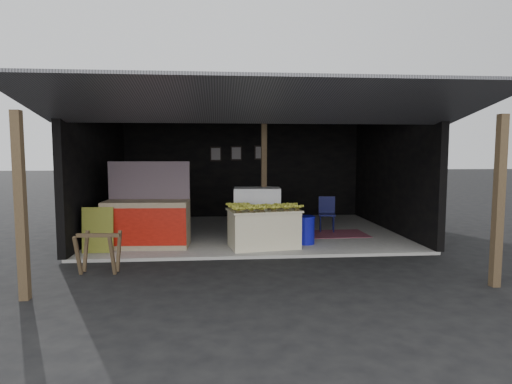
{
  "coord_description": "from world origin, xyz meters",
  "views": [
    {
      "loc": [
        -0.71,
        -7.68,
        1.96
      ],
      "look_at": [
        0.09,
        1.51,
        1.1
      ],
      "focal_mm": 30.0,
      "sensor_mm": 36.0,
      "label": 1
    }
  ],
  "objects": [
    {
      "name": "banana_pile",
      "position": [
        0.17,
        0.72,
        0.9
      ],
      "size": [
        1.39,
        0.97,
        0.15
      ],
      "primitive_type": null,
      "rotation": [
        0.0,
        0.0,
        0.17
      ],
      "color": "gold",
      "rests_on": "banana_table"
    },
    {
      "name": "sawhorse",
      "position": [
        -2.65,
        -0.73,
        0.42
      ],
      "size": [
        0.69,
        0.63,
        0.66
      ],
      "rotation": [
        0.0,
        0.0,
        -0.08
      ],
      "color": "brown",
      "rests_on": "ground"
    },
    {
      "name": "white_crate",
      "position": [
        0.12,
        1.65,
        0.62
      ],
      "size": [
        1.06,
        0.76,
        1.12
      ],
      "rotation": [
        0.0,
        0.0,
        -0.08
      ],
      "color": "white",
      "rests_on": "concrete_slab"
    },
    {
      "name": "neighbor_stall",
      "position": [
        -2.16,
        0.96,
        0.57
      ],
      "size": [
        1.69,
        0.82,
        1.71
      ],
      "rotation": [
        0.0,
        0.0,
        -0.05
      ],
      "color": "#998466",
      "rests_on": "concrete_slab"
    },
    {
      "name": "water_barrel",
      "position": [
        1.07,
        0.96,
        0.33
      ],
      "size": [
        0.37,
        0.37,
        0.55
      ],
      "primitive_type": "cylinder",
      "color": "#0E109D",
      "rests_on": "concrete_slab"
    },
    {
      "name": "green_signboard",
      "position": [
        -3.01,
        0.52,
        0.49
      ],
      "size": [
        0.58,
        0.13,
        0.87
      ],
      "primitive_type": "cube",
      "rotation": [
        -0.11,
        0.0,
        0.0
      ],
      "color": "black",
      "rests_on": "concrete_slab"
    },
    {
      "name": "plastic_chair",
      "position": [
        1.88,
        2.36,
        0.55
      ],
      "size": [
        0.47,
        0.47,
        0.83
      ],
      "rotation": [
        0.0,
        0.0,
        -0.21
      ],
      "color": "#0A0C3B",
      "rests_on": "concrete_slab"
    },
    {
      "name": "shophouse",
      "position": [
        0.0,
        2.82,
        2.1
      ],
      "size": [
        7.4,
        7.29,
        3.02
      ],
      "color": "black",
      "rests_on": "ground"
    },
    {
      "name": "picture_frames",
      "position": [
        -0.17,
        4.89,
        1.93
      ],
      "size": [
        1.62,
        0.04,
        0.46
      ],
      "color": "black",
      "rests_on": "shophouse"
    },
    {
      "name": "concrete_slab",
      "position": [
        0.0,
        2.5,
        0.03
      ],
      "size": [
        7.0,
        5.0,
        0.06
      ],
      "primitive_type": "cube",
      "color": "gray",
      "rests_on": "ground"
    },
    {
      "name": "ground",
      "position": [
        0.0,
        0.0,
        0.0
      ],
      "size": [
        80.0,
        80.0,
        0.0
      ],
      "primitive_type": "plane",
      "color": "black",
      "rests_on": "ground"
    },
    {
      "name": "magenta_rug",
      "position": [
        1.94,
        1.93,
        0.07
      ],
      "size": [
        1.52,
        1.03,
        0.01
      ],
      "primitive_type": "cube",
      "rotation": [
        0.0,
        0.0,
        0.02
      ],
      "color": "maroon",
      "rests_on": "concrete_slab"
    },
    {
      "name": "banana_table",
      "position": [
        0.17,
        0.72,
        0.44
      ],
      "size": [
        1.51,
        1.08,
        0.76
      ],
      "rotation": [
        0.0,
        0.0,
        0.17
      ],
      "color": "beige",
      "rests_on": "concrete_slab"
    }
  ]
}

